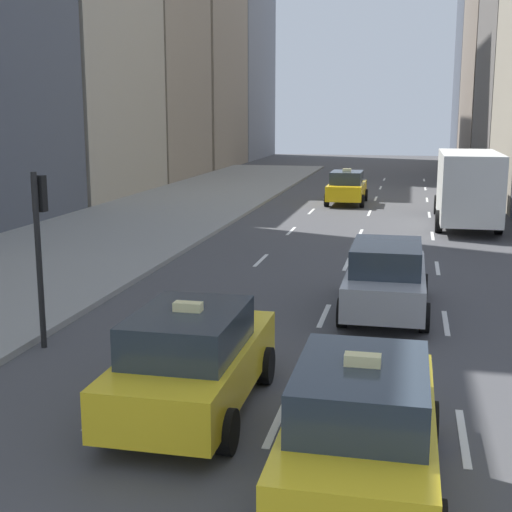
# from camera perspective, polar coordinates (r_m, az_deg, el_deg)

# --- Properties ---
(sidewalk_left) EXTENTS (8.00, 66.00, 0.15)m
(sidewalk_left) POSITION_cam_1_polar(r_m,az_deg,el_deg) (31.78, -9.06, 2.83)
(sidewalk_left) COLOR gray
(sidewalk_left) RESTS_ON ground
(lane_markings) EXTENTS (5.72, 56.00, 0.01)m
(lane_markings) POSITION_cam_1_polar(r_m,az_deg,el_deg) (25.77, 7.88, 0.72)
(lane_markings) COLOR white
(lane_markings) RESTS_ON ground
(taxi_lead) EXTENTS (2.02, 4.40, 1.87)m
(taxi_lead) POSITION_cam_1_polar(r_m,az_deg,el_deg) (37.93, 7.28, 5.48)
(taxi_lead) COLOR yellow
(taxi_lead) RESTS_ON ground
(taxi_second) EXTENTS (2.02, 4.40, 1.87)m
(taxi_second) POSITION_cam_1_polar(r_m,az_deg,el_deg) (9.33, 8.44, -13.15)
(taxi_second) COLOR yellow
(taxi_second) RESTS_ON ground
(taxi_third) EXTENTS (2.02, 4.40, 1.87)m
(taxi_third) POSITION_cam_1_polar(r_m,az_deg,el_deg) (11.51, -5.08, -8.22)
(taxi_third) COLOR yellow
(taxi_third) RESTS_ON ground
(sedan_black_near) EXTENTS (2.02, 4.71, 1.73)m
(sedan_black_near) POSITION_cam_1_polar(r_m,az_deg,el_deg) (17.29, 10.37, -1.66)
(sedan_black_near) COLOR #9EA0A5
(sedan_black_near) RESTS_ON ground
(box_truck) EXTENTS (2.58, 8.40, 3.15)m
(box_truck) POSITION_cam_1_polar(r_m,az_deg,el_deg) (31.60, 16.50, 5.44)
(box_truck) COLOR #262628
(box_truck) RESTS_ON ground
(traffic_light_pole) EXTENTS (0.24, 0.42, 3.60)m
(traffic_light_pole) POSITION_cam_1_polar(r_m,az_deg,el_deg) (14.91, -16.93, 1.93)
(traffic_light_pole) COLOR black
(traffic_light_pole) RESTS_ON ground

